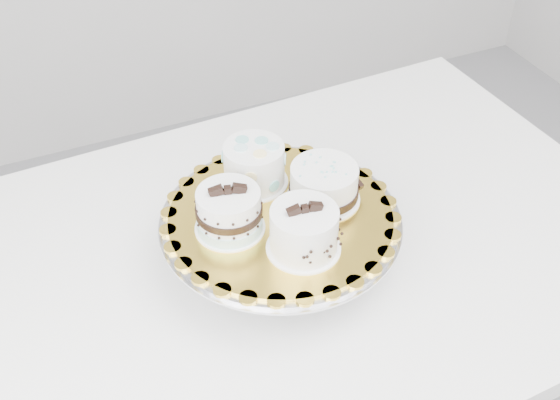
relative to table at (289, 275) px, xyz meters
name	(u,v)px	position (x,y,z in m)	size (l,w,h in m)	color
table	(289,275)	(0.00, 0.00, 0.00)	(1.30, 0.90, 0.75)	white
cake_stand	(281,232)	(-0.03, -0.03, 0.14)	(0.39, 0.39, 0.10)	gray
cake_board	(281,216)	(-0.03, -0.03, 0.18)	(0.36, 0.36, 0.01)	yellow
cake_swirl	(304,231)	(-0.03, -0.11, 0.22)	(0.11, 0.11, 0.09)	white
cake_banded	(229,212)	(-0.12, -0.03, 0.22)	(0.12, 0.12, 0.09)	white
cake_dots	(254,165)	(-0.04, 0.06, 0.22)	(0.13, 0.13, 0.07)	white
cake_ribbon	(324,185)	(0.05, -0.02, 0.21)	(0.13, 0.13, 0.07)	white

